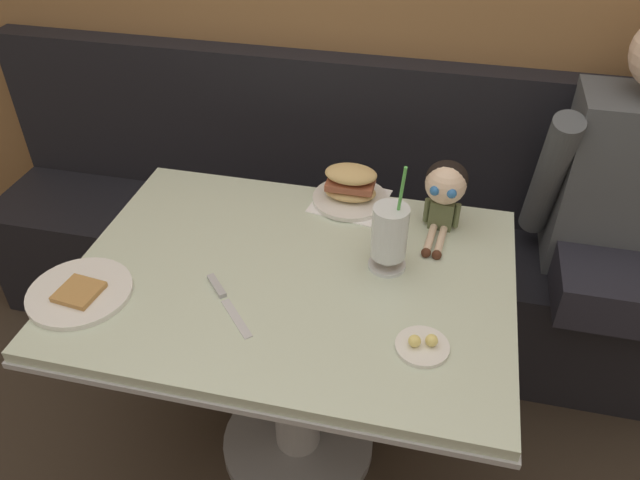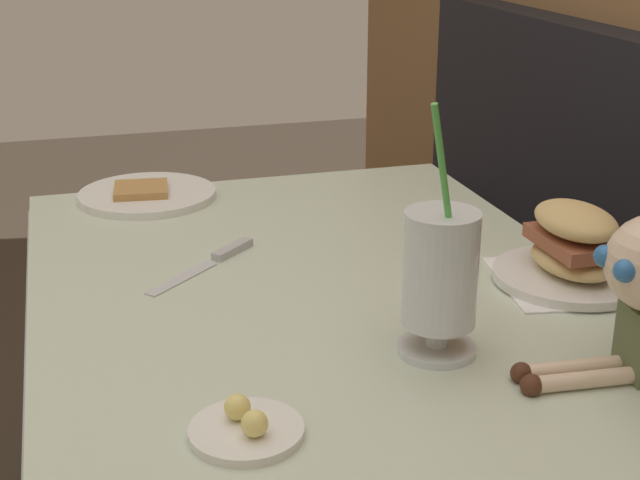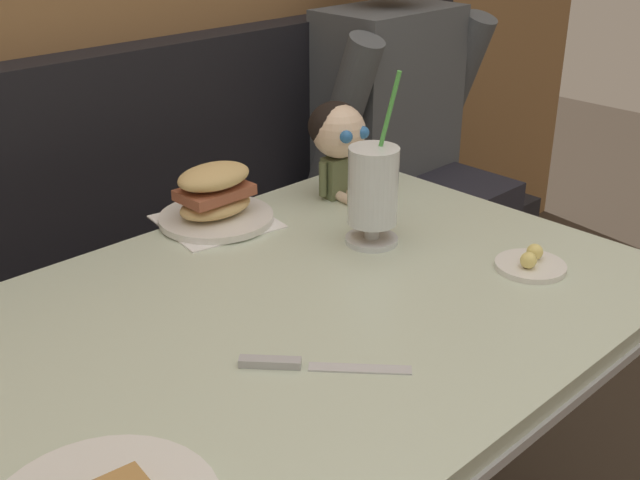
# 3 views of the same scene
# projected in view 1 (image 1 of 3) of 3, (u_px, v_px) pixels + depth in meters

# --- Properties ---
(booth_bench) EXTENTS (2.60, 0.48, 1.00)m
(booth_bench) POSITION_uv_depth(u_px,v_px,m) (339.00, 250.00, 2.30)
(booth_bench) COLOR black
(booth_bench) RESTS_ON ground
(diner_table) EXTENTS (1.11, 0.81, 0.74)m
(diner_table) POSITION_uv_depth(u_px,v_px,m) (294.00, 328.00, 1.68)
(diner_table) COLOR beige
(diner_table) RESTS_ON ground
(toast_plate) EXTENTS (0.25, 0.25, 0.03)m
(toast_plate) POSITION_uv_depth(u_px,v_px,m) (80.00, 292.00, 1.49)
(toast_plate) COLOR white
(toast_plate) RESTS_ON diner_table
(milkshake_glass) EXTENTS (0.10, 0.10, 0.31)m
(milkshake_glass) POSITION_uv_depth(u_px,v_px,m) (389.00, 235.00, 1.52)
(milkshake_glass) COLOR silver
(milkshake_glass) RESTS_ON diner_table
(sandwich_plate) EXTENTS (0.23, 0.23, 0.12)m
(sandwich_plate) POSITION_uv_depth(u_px,v_px,m) (350.00, 188.00, 1.79)
(sandwich_plate) COLOR white
(sandwich_plate) RESTS_ON diner_table
(butter_saucer) EXTENTS (0.12, 0.12, 0.04)m
(butter_saucer) POSITION_uv_depth(u_px,v_px,m) (422.00, 345.00, 1.35)
(butter_saucer) COLOR white
(butter_saucer) RESTS_ON diner_table
(butter_knife) EXTENTS (0.17, 0.19, 0.01)m
(butter_knife) POSITION_uv_depth(u_px,v_px,m) (222.00, 294.00, 1.49)
(butter_knife) COLOR silver
(butter_knife) RESTS_ON diner_table
(seated_doll) EXTENTS (0.12, 0.22, 0.20)m
(seated_doll) POSITION_uv_depth(u_px,v_px,m) (445.00, 187.00, 1.64)
(seated_doll) COLOR #5B6642
(seated_doll) RESTS_ON diner_table
(diner_patron) EXTENTS (0.55, 0.48, 0.81)m
(diner_patron) POSITION_uv_depth(u_px,v_px,m) (627.00, 192.00, 1.85)
(diner_patron) COLOR #4C5156
(diner_patron) RESTS_ON booth_bench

